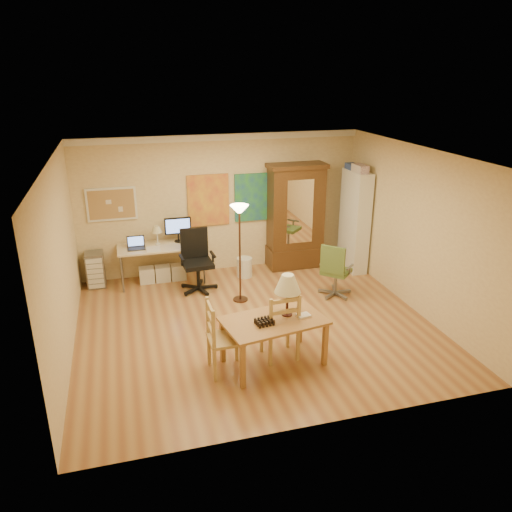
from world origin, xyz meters
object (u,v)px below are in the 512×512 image
object	(u,v)px
dining_table	(279,309)
office_chair_green	(335,282)
armoire	(295,223)
bookshelf	(354,221)
computer_desk	(163,259)
office_chair_black	(198,274)

from	to	relation	value
dining_table	office_chair_green	size ratio (longest dim) A/B	1.48
office_chair_green	armoire	distance (m)	1.72
office_chair_green	bookshelf	size ratio (longest dim) A/B	0.50
dining_table	computer_desk	xyz separation A→B (m)	(-1.24, 3.26, -0.36)
bookshelf	office_chair_black	bearing A→B (deg)	-176.05
dining_table	armoire	bearing A→B (deg)	66.85
dining_table	office_chair_black	xyz separation A→B (m)	(-0.68, 2.68, -0.50)
computer_desk	office_chair_green	world-z (taller)	computer_desk
computer_desk	office_chair_black	distance (m)	0.81
computer_desk	office_chair_green	bearing A→B (deg)	-27.45
computer_desk	office_chair_black	world-z (taller)	computer_desk
computer_desk	bookshelf	size ratio (longest dim) A/B	0.80
office_chair_black	office_chair_green	size ratio (longest dim) A/B	1.15
computer_desk	bookshelf	bearing A→B (deg)	-5.44
dining_table	computer_desk	bearing A→B (deg)	110.84
dining_table	bookshelf	bearing A→B (deg)	49.12
dining_table	office_chair_black	bearing A→B (deg)	104.31
office_chair_black	bookshelf	size ratio (longest dim) A/B	0.57
office_chair_green	armoire	xyz separation A→B (m)	(-0.20, 1.57, 0.65)
armoire	bookshelf	distance (m)	1.17
office_chair_black	bookshelf	distance (m)	3.28
dining_table	office_chair_green	world-z (taller)	dining_table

